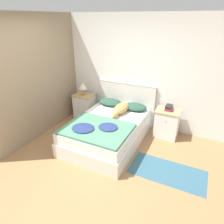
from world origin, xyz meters
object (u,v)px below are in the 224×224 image
pillow_left (110,102)px  table_lamp (83,86)px  bed (108,131)px  book_stack (169,108)px  dog (121,109)px  nightstand_right (167,123)px  pillow_right (135,107)px  nightstand_left (85,106)px

pillow_left → table_lamp: (-0.76, -0.01, 0.30)m
bed → book_stack: 1.40m
dog → bed: bearing=-101.8°
nightstand_right → book_stack: 0.37m
pillow_right → table_lamp: size_ratio=1.73×
bed → pillow_left: 0.87m
nightstand_right → book_stack: size_ratio=2.81×
nightstand_right → pillow_right: (-0.76, -0.01, 0.26)m
pillow_right → bed: bearing=-113.2°
pillow_left → nightstand_left: bearing=179.0°
bed → dog: dog is taller
nightstand_left → pillow_right: size_ratio=1.12×
table_lamp → book_stack: bearing=1.3°
pillow_left → pillow_right: size_ratio=1.00×
nightstand_right → dog: bearing=-162.8°
nightstand_right → table_lamp: size_ratio=1.94×
pillow_right → book_stack: size_ratio=2.51×
nightstand_right → book_stack: (-0.00, 0.02, 0.37)m
pillow_right → dog: size_ratio=0.70×
bed → pillow_left: (-0.32, 0.74, 0.33)m
nightstand_left → pillow_right: (1.39, -0.01, 0.26)m
pillow_left → table_lamp: 0.82m
pillow_left → pillow_right: same height
nightstand_right → pillow_left: pillow_left is taller
nightstand_right → pillow_right: size_ratio=1.12×
bed → nightstand_right: (1.08, 0.75, 0.07)m
pillow_right → nightstand_right: bearing=1.0°
dog → table_lamp: table_lamp is taller
pillow_left → dog: 0.50m
pillow_left → table_lamp: table_lamp is taller
table_lamp → pillow_left: bearing=1.1°
bed → book_stack: bearing=35.7°
nightstand_left → pillow_right: pillow_right is taller
nightstand_right → dog: (-0.99, -0.31, 0.28)m
bed → pillow_right: bearing=66.8°
nightstand_left → pillow_right: 1.42m
nightstand_left → pillow_left: size_ratio=1.12×
bed → pillow_left: bearing=113.2°
bed → table_lamp: 1.44m
book_stack → table_lamp: (-2.16, -0.05, 0.19)m
dog → book_stack: book_stack is taller
book_stack → table_lamp: table_lamp is taller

